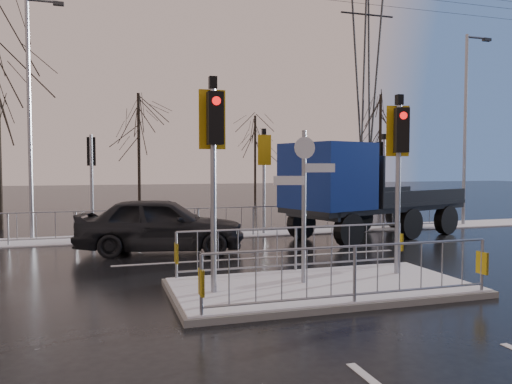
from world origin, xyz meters
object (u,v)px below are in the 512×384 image
object	(u,v)px
traffic_island	(320,272)
street_lamp_left	(31,108)
street_lamp_right	(467,121)
flatbed_truck	(348,189)
car_far_lane	(161,225)

from	to	relation	value
traffic_island	street_lamp_left	xyz separation A→B (m)	(-6.42, 9.49, 4.10)
traffic_island	street_lamp_right	world-z (taller)	street_lamp_right
flatbed_truck	street_lamp_right	world-z (taller)	street_lamp_right
street_lamp_right	street_lamp_left	world-z (taller)	street_lamp_left
flatbed_truck	street_lamp_right	distance (m)	7.70
traffic_island	car_far_lane	world-z (taller)	traffic_island
traffic_island	flatbed_truck	size ratio (longest dim) A/B	0.81
traffic_island	flatbed_truck	distance (m)	7.27
car_far_lane	street_lamp_right	xyz separation A→B (m)	(13.12, 3.03, 3.58)
street_lamp_right	street_lamp_left	distance (m)	17.03
traffic_island	street_lamp_right	bearing A→B (deg)	38.73
car_far_lane	flatbed_truck	size ratio (longest dim) A/B	0.64
street_lamp_left	traffic_island	bearing A→B (deg)	-55.93
flatbed_truck	street_lamp_left	xyz separation A→B (m)	(-10.20, 3.42, 2.77)
flatbed_truck	street_lamp_left	world-z (taller)	street_lamp_left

